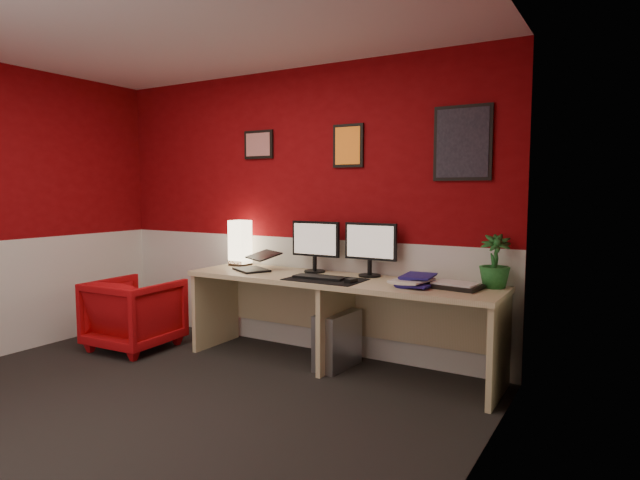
{
  "coord_description": "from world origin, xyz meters",
  "views": [
    {
      "loc": [
        2.66,
        -2.28,
        1.43
      ],
      "look_at": [
        0.6,
        1.21,
        1.05
      ],
      "focal_mm": 29.97,
      "sensor_mm": 36.0,
      "label": 1
    }
  ],
  "objects_px": {
    "shoji_lamp": "(240,244)",
    "laptop": "(251,258)",
    "desk": "(337,323)",
    "pc_tower": "(337,340)",
    "zen_tray": "(456,286)",
    "potted_plant": "(495,261)",
    "monitor_right": "(370,241)",
    "monitor_left": "(315,238)",
    "armchair": "(135,313)"
  },
  "relations": [
    {
      "from": "desk",
      "to": "monitor_left",
      "type": "bearing_deg",
      "value": 150.27
    },
    {
      "from": "potted_plant",
      "to": "pc_tower",
      "type": "height_order",
      "value": "potted_plant"
    },
    {
      "from": "potted_plant",
      "to": "armchair",
      "type": "height_order",
      "value": "potted_plant"
    },
    {
      "from": "zen_tray",
      "to": "desk",
      "type": "bearing_deg",
      "value": -177.29
    },
    {
      "from": "monitor_right",
      "to": "monitor_left",
      "type": "bearing_deg",
      "value": -176.3
    },
    {
      "from": "zen_tray",
      "to": "potted_plant",
      "type": "bearing_deg",
      "value": 34.62
    },
    {
      "from": "monitor_right",
      "to": "potted_plant",
      "type": "relative_size",
      "value": 1.51
    },
    {
      "from": "desk",
      "to": "shoji_lamp",
      "type": "bearing_deg",
      "value": 170.61
    },
    {
      "from": "pc_tower",
      "to": "armchair",
      "type": "xyz_separation_m",
      "value": [
        -1.83,
        -0.47,
        0.09
      ]
    },
    {
      "from": "potted_plant",
      "to": "pc_tower",
      "type": "distance_m",
      "value": 1.38
    },
    {
      "from": "laptop",
      "to": "monitor_left",
      "type": "xyz_separation_m",
      "value": [
        0.52,
        0.21,
        0.18
      ]
    },
    {
      "from": "monitor_right",
      "to": "laptop",
      "type": "bearing_deg",
      "value": -166.73
    },
    {
      "from": "desk",
      "to": "laptop",
      "type": "xyz_separation_m",
      "value": [
        -0.83,
        -0.03,
        0.47
      ]
    },
    {
      "from": "monitor_right",
      "to": "pc_tower",
      "type": "relative_size",
      "value": 1.29
    },
    {
      "from": "monitor_right",
      "to": "zen_tray",
      "type": "distance_m",
      "value": 0.82
    },
    {
      "from": "shoji_lamp",
      "to": "zen_tray",
      "type": "relative_size",
      "value": 1.14
    },
    {
      "from": "desk",
      "to": "laptop",
      "type": "bearing_deg",
      "value": -177.95
    },
    {
      "from": "shoji_lamp",
      "to": "pc_tower",
      "type": "distance_m",
      "value": 1.34
    },
    {
      "from": "shoji_lamp",
      "to": "zen_tray",
      "type": "height_order",
      "value": "shoji_lamp"
    },
    {
      "from": "monitor_left",
      "to": "monitor_right",
      "type": "bearing_deg",
      "value": 3.7
    },
    {
      "from": "desk",
      "to": "shoji_lamp",
      "type": "relative_size",
      "value": 6.5
    },
    {
      "from": "shoji_lamp",
      "to": "monitor_left",
      "type": "xyz_separation_m",
      "value": [
        0.82,
        -0.01,
        0.09
      ]
    },
    {
      "from": "pc_tower",
      "to": "potted_plant",
      "type": "bearing_deg",
      "value": 13.26
    },
    {
      "from": "zen_tray",
      "to": "pc_tower",
      "type": "relative_size",
      "value": 0.78
    },
    {
      "from": "laptop",
      "to": "pc_tower",
      "type": "distance_m",
      "value": 1.04
    },
    {
      "from": "desk",
      "to": "monitor_right",
      "type": "bearing_deg",
      "value": 48.07
    },
    {
      "from": "laptop",
      "to": "armchair",
      "type": "xyz_separation_m",
      "value": [
        -1.0,
        -0.43,
        -0.52
      ]
    },
    {
      "from": "pc_tower",
      "to": "armchair",
      "type": "height_order",
      "value": "armchair"
    },
    {
      "from": "monitor_left",
      "to": "zen_tray",
      "type": "bearing_deg",
      "value": -6.07
    },
    {
      "from": "desk",
      "to": "potted_plant",
      "type": "bearing_deg",
      "value": 9.89
    },
    {
      "from": "monitor_right",
      "to": "pc_tower",
      "type": "distance_m",
      "value": 0.84
    },
    {
      "from": "monitor_right",
      "to": "potted_plant",
      "type": "xyz_separation_m",
      "value": [
        0.99,
        -0.01,
        -0.1
      ]
    },
    {
      "from": "desk",
      "to": "pc_tower",
      "type": "relative_size",
      "value": 5.78
    },
    {
      "from": "desk",
      "to": "pc_tower",
      "type": "xyz_separation_m",
      "value": [
        0.0,
        0.01,
        -0.14
      ]
    },
    {
      "from": "shoji_lamp",
      "to": "monitor_left",
      "type": "distance_m",
      "value": 0.82
    },
    {
      "from": "shoji_lamp",
      "to": "laptop",
      "type": "height_order",
      "value": "shoji_lamp"
    },
    {
      "from": "potted_plant",
      "to": "laptop",
      "type": "bearing_deg",
      "value": -173.32
    },
    {
      "from": "monitor_left",
      "to": "laptop",
      "type": "bearing_deg",
      "value": -158.12
    },
    {
      "from": "desk",
      "to": "pc_tower",
      "type": "distance_m",
      "value": 0.14
    },
    {
      "from": "laptop",
      "to": "pc_tower",
      "type": "xyz_separation_m",
      "value": [
        0.83,
        0.04,
        -0.61
      ]
    },
    {
      "from": "desk",
      "to": "armchair",
      "type": "bearing_deg",
      "value": -165.98
    },
    {
      "from": "zen_tray",
      "to": "monitor_left",
      "type": "bearing_deg",
      "value": 173.93
    },
    {
      "from": "shoji_lamp",
      "to": "pc_tower",
      "type": "height_order",
      "value": "shoji_lamp"
    },
    {
      "from": "laptop",
      "to": "zen_tray",
      "type": "xyz_separation_m",
      "value": [
        1.78,
        0.07,
        -0.09
      ]
    },
    {
      "from": "zen_tray",
      "to": "potted_plant",
      "type": "height_order",
      "value": "potted_plant"
    },
    {
      "from": "desk",
      "to": "shoji_lamp",
      "type": "height_order",
      "value": "shoji_lamp"
    },
    {
      "from": "desk",
      "to": "potted_plant",
      "type": "xyz_separation_m",
      "value": [
        1.18,
        0.21,
        0.56
      ]
    },
    {
      "from": "shoji_lamp",
      "to": "desk",
      "type": "bearing_deg",
      "value": -9.39
    },
    {
      "from": "monitor_left",
      "to": "pc_tower",
      "type": "xyz_separation_m",
      "value": [
        0.31,
        -0.17,
        -0.8
      ]
    },
    {
      "from": "monitor_right",
      "to": "potted_plant",
      "type": "distance_m",
      "value": 0.99
    }
  ]
}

